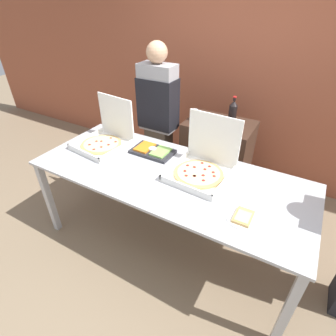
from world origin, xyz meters
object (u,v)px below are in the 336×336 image
object	(u,v)px
veggie_tray	(153,151)
soda_bottle	(233,112)
pizza_box_near_left	(105,138)
soda_can_colored	(195,115)
person_server_vest	(158,116)
paper_plate_front_center	(243,217)
pizza_box_far_right	(202,165)
soda_can_silver	(233,129)

from	to	relation	value
veggie_tray	soda_bottle	bearing A→B (deg)	55.64
pizza_box_near_left	soda_can_colored	xyz separation A→B (m)	(0.65, 0.75, 0.11)
soda_can_colored	pizza_box_near_left	bearing A→B (deg)	-130.85
person_server_vest	paper_plate_front_center	bearing A→B (deg)	142.61
pizza_box_far_right	soda_bottle	distance (m)	0.87
pizza_box_far_right	soda_bottle	size ratio (longest dim) A/B	1.77
paper_plate_front_center	veggie_tray	xyz separation A→B (m)	(-1.03, 0.45, 0.01)
soda_can_silver	pizza_box_near_left	bearing A→B (deg)	-152.01
paper_plate_front_center	person_server_vest	bearing A→B (deg)	142.61
veggie_tray	soda_can_silver	distance (m)	0.82
soda_can_colored	person_server_vest	distance (m)	0.42
paper_plate_front_center	soda_bottle	distance (m)	1.34
paper_plate_front_center	soda_can_colored	size ratio (longest dim) A/B	1.92
soda_bottle	pizza_box_near_left	bearing A→B (deg)	-140.11
pizza_box_near_left	paper_plate_front_center	distance (m)	1.59
pizza_box_near_left	person_server_vest	xyz separation A→B (m)	(0.25, 0.64, 0.05)
soda_bottle	person_server_vest	world-z (taller)	person_server_vest
pizza_box_far_right	person_server_vest	bearing A→B (deg)	146.32
person_server_vest	veggie_tray	bearing A→B (deg)	116.12
pizza_box_near_left	person_server_vest	world-z (taller)	person_server_vest
soda_bottle	person_server_vest	xyz separation A→B (m)	(-0.79, -0.22, -0.13)
paper_plate_front_center	pizza_box_near_left	bearing A→B (deg)	167.24
soda_bottle	person_server_vest	distance (m)	0.83
pizza_box_far_right	person_server_vest	size ratio (longest dim) A/B	0.29
paper_plate_front_center	soda_bottle	bearing A→B (deg)	112.68
pizza_box_near_left	pizza_box_far_right	xyz separation A→B (m)	(1.07, 0.02, 0.00)
soda_can_colored	paper_plate_front_center	bearing A→B (deg)	-50.91
soda_can_silver	pizza_box_far_right	bearing A→B (deg)	-96.45
paper_plate_front_center	soda_bottle	world-z (taller)	soda_bottle
pizza_box_near_left	soda_bottle	bearing A→B (deg)	46.58
veggie_tray	soda_can_silver	world-z (taller)	soda_can_silver
soda_can_colored	person_server_vest	bearing A→B (deg)	-164.98
soda_can_silver	person_server_vest	xyz separation A→B (m)	(-0.89, 0.04, -0.06)
pizza_box_near_left	soda_can_colored	distance (m)	1.00
pizza_box_far_right	soda_can_silver	xyz separation A→B (m)	(0.07, 0.59, 0.11)
soda_bottle	soda_can_silver	bearing A→B (deg)	-69.10
pizza_box_near_left	pizza_box_far_right	distance (m)	1.07
soda_can_colored	soda_can_silver	bearing A→B (deg)	-16.86
soda_can_silver	person_server_vest	size ratio (longest dim) A/B	0.07
pizza_box_far_right	veggie_tray	distance (m)	0.57
soda_can_colored	pizza_box_far_right	bearing A→B (deg)	-60.15
soda_bottle	soda_can_colored	xyz separation A→B (m)	(-0.39, -0.11, -0.07)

